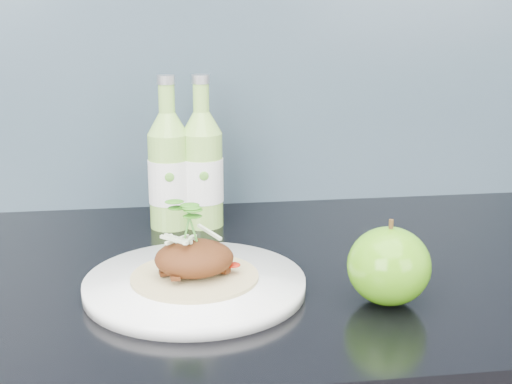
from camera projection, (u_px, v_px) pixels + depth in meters
dinner_plate at (195, 285)px, 0.82m from camera, size 0.31×0.31×0.02m
pork_taco at (194, 255)px, 0.81m from camera, size 0.15×0.15×0.10m
green_apple at (389, 266)px, 0.78m from camera, size 0.11×0.11×0.10m
cider_bottle_left at (169, 171)px, 1.04m from camera, size 0.07×0.07×0.22m
cider_bottle_right at (203, 170)px, 1.04m from camera, size 0.08×0.08×0.22m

